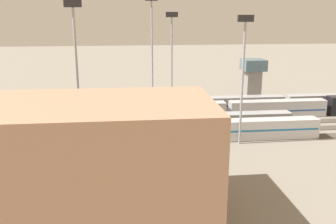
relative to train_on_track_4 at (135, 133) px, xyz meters
name	(u,v)px	position (x,y,z in m)	size (l,w,h in m)	color
ground_plane	(134,127)	(0.09, -10.00, -2.01)	(400.00, 400.00, 0.00)	gray
track_bed_0	(133,115)	(0.09, -20.00, -1.95)	(140.00, 2.80, 0.12)	#4C443D
track_bed_1	(133,121)	(0.09, -15.00, -1.95)	(140.00, 2.80, 0.12)	#3D3833
track_bed_2	(134,127)	(0.09, -10.00, -1.95)	(140.00, 2.80, 0.12)	#4C443D
track_bed_3	(134,135)	(0.09, -5.00, -1.95)	(140.00, 2.80, 0.12)	#4C443D
track_bed_4	(135,143)	(0.09, 0.00, -1.95)	(140.00, 2.80, 0.12)	#4C443D
train_on_track_4	(135,133)	(0.00, 0.00, 0.00)	(71.40, 3.06, 3.80)	silver
train_on_track_3	(56,128)	(15.50, -5.00, 0.01)	(95.60, 3.00, 3.80)	#A8AAB2
train_on_track_0	(189,105)	(-13.50, -20.00, 0.00)	(95.60, 3.06, 3.80)	#A8AAB2
train_on_track_1	(113,113)	(4.66, -15.00, 0.04)	(139.00, 3.06, 4.40)	black
light_mast_0	(172,48)	(-9.53, -22.26, 13.56)	(2.80, 0.70, 24.00)	#9EA0A5
light_mast_1	(243,62)	(-19.47, 2.30, 13.31)	(2.80, 0.70, 23.55)	#9EA0A5
light_mast_2	(152,40)	(-4.85, -22.52, 15.57)	(2.80, 0.70, 27.66)	#9EA0A5
light_mast_3	(76,58)	(9.54, 3.75, 14.64)	(2.80, 0.70, 25.95)	#9EA0A5
control_tower	(253,76)	(-33.27, -32.07, 4.76)	(6.00, 6.00, 11.46)	gray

